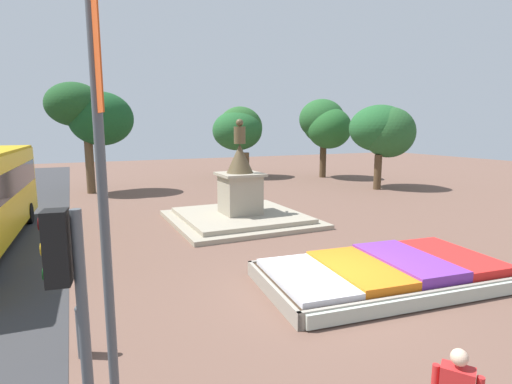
{
  "coord_description": "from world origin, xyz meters",
  "views": [
    {
      "loc": [
        -5.76,
        -8.03,
        4.19
      ],
      "look_at": [
        0.43,
        5.41,
        1.77
      ],
      "focal_mm": 28.0,
      "sensor_mm": 36.0,
      "label": 1
    }
  ],
  "objects_px": {
    "kerb_bollard_mid_b": "(85,326)",
    "kerb_bollard_north": "(80,330)",
    "banner_pole": "(102,178)",
    "flower_planter": "(386,273)",
    "traffic_light_near_crossing": "(71,300)",
    "statue_monument": "(240,205)"
  },
  "relations": [
    {
      "from": "banner_pole",
      "to": "kerb_bollard_mid_b",
      "type": "relative_size",
      "value": 6.32
    },
    {
      "from": "banner_pole",
      "to": "flower_planter",
      "type": "bearing_deg",
      "value": 16.24
    },
    {
      "from": "traffic_light_near_crossing",
      "to": "kerb_bollard_north",
      "type": "distance_m",
      "value": 3.51
    },
    {
      "from": "statue_monument",
      "to": "banner_pole",
      "type": "relative_size",
      "value": 0.9
    },
    {
      "from": "flower_planter",
      "to": "kerb_bollard_north",
      "type": "relative_size",
      "value": 6.79
    },
    {
      "from": "statue_monument",
      "to": "banner_pole",
      "type": "bearing_deg",
      "value": -121.38
    },
    {
      "from": "flower_planter",
      "to": "kerb_bollard_mid_b",
      "type": "bearing_deg",
      "value": -177.5
    },
    {
      "from": "banner_pole",
      "to": "kerb_bollard_north",
      "type": "bearing_deg",
      "value": 104.36
    },
    {
      "from": "flower_planter",
      "to": "traffic_light_near_crossing",
      "type": "xyz_separation_m",
      "value": [
        -7.67,
        -3.42,
        2.08
      ]
    },
    {
      "from": "kerb_bollard_mid_b",
      "to": "kerb_bollard_north",
      "type": "distance_m",
      "value": 0.13
    },
    {
      "from": "kerb_bollard_mid_b",
      "to": "flower_planter",
      "type": "bearing_deg",
      "value": 2.5
    },
    {
      "from": "banner_pole",
      "to": "kerb_bollard_north",
      "type": "xyz_separation_m",
      "value": [
        -0.43,
        1.68,
        -2.96
      ]
    },
    {
      "from": "kerb_bollard_mid_b",
      "to": "kerb_bollard_north",
      "type": "relative_size",
      "value": 1.03
    },
    {
      "from": "banner_pole",
      "to": "kerb_bollard_north",
      "type": "height_order",
      "value": "banner_pole"
    },
    {
      "from": "traffic_light_near_crossing",
      "to": "statue_monument",
      "type": "bearing_deg",
      "value": 59.84
    },
    {
      "from": "kerb_bollard_mid_b",
      "to": "kerb_bollard_north",
      "type": "height_order",
      "value": "kerb_bollard_mid_b"
    },
    {
      "from": "kerb_bollard_north",
      "to": "flower_planter",
      "type": "bearing_deg",
      "value": 3.17
    },
    {
      "from": "flower_planter",
      "to": "banner_pole",
      "type": "relative_size",
      "value": 1.04
    },
    {
      "from": "traffic_light_near_crossing",
      "to": "banner_pole",
      "type": "xyz_separation_m",
      "value": [
        0.47,
        1.32,
        1.14
      ]
    },
    {
      "from": "flower_planter",
      "to": "banner_pole",
      "type": "bearing_deg",
      "value": -163.76
    },
    {
      "from": "statue_monument",
      "to": "traffic_light_near_crossing",
      "type": "height_order",
      "value": "statue_monument"
    },
    {
      "from": "traffic_light_near_crossing",
      "to": "banner_pole",
      "type": "distance_m",
      "value": 1.81
    }
  ]
}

